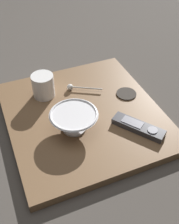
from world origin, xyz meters
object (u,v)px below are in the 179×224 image
object	(u,v)px
teaspoon	(74,87)
drink_coaster	(126,94)
tv_remote_near	(138,127)
cereal_bowl	(74,120)
coffee_mug	(43,86)

from	to	relation	value
teaspoon	drink_coaster	xyz separation A→B (m)	(0.18, -0.11, -0.01)
teaspoon	tv_remote_near	distance (m)	0.32
cereal_bowl	tv_remote_near	bearing A→B (deg)	-23.88
cereal_bowl	tv_remote_near	xyz separation A→B (m)	(0.21, -0.09, -0.03)
cereal_bowl	coffee_mug	size ratio (longest dim) A/B	1.79
coffee_mug	drink_coaster	bearing A→B (deg)	-21.68
coffee_mug	tv_remote_near	bearing A→B (deg)	-51.01
tv_remote_near	cereal_bowl	bearing A→B (deg)	156.12
cereal_bowl	coffee_mug	xyz separation A→B (m)	(-0.05, 0.22, 0.01)
cereal_bowl	coffee_mug	distance (m)	0.23
coffee_mug	cereal_bowl	bearing A→B (deg)	-77.95
coffee_mug	teaspoon	xyz separation A→B (m)	(0.12, -0.01, -0.03)
tv_remote_near	drink_coaster	xyz separation A→B (m)	(0.05, 0.19, -0.01)
cereal_bowl	teaspoon	size ratio (longest dim) A/B	1.32
teaspoon	drink_coaster	bearing A→B (deg)	-30.62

